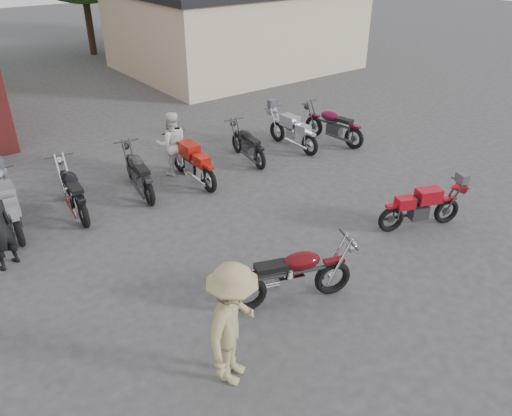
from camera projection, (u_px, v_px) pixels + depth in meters
ground at (323, 274)px, 9.72m from camera, size 90.00×90.00×0.00m
stucco_building at (235, 30)px, 23.80m from camera, size 10.00×8.00×3.50m
vintage_motorcycle at (294, 272)px, 8.72m from camera, size 2.32×1.45×1.28m
sportbike at (422, 205)px, 11.02m from camera, size 2.02×1.31×1.12m
helmet at (244, 283)px, 9.28m from camera, size 0.35×0.35×0.26m
person_light at (172, 144)px, 13.36m from camera, size 1.02×0.91×1.75m
person_tan at (233, 325)px, 7.01m from camera, size 1.50×1.34×2.01m
row_bike_1 at (9, 204)px, 10.94m from camera, size 0.90×2.19×1.24m
row_bike_2 at (72, 189)px, 11.60m from camera, size 0.91×2.19×1.24m
row_bike_3 at (138, 171)px, 12.51m from camera, size 1.00×2.16×1.20m
row_bike_4 at (192, 159)px, 13.07m from camera, size 0.76×2.15×1.24m
row_bike_5 at (247, 142)px, 14.32m from camera, size 0.92×1.98×1.10m
row_bike_6 at (292, 129)px, 15.14m from camera, size 0.71×2.07×1.19m
row_bike_7 at (333, 123)px, 15.55m from camera, size 1.02×2.22×1.24m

